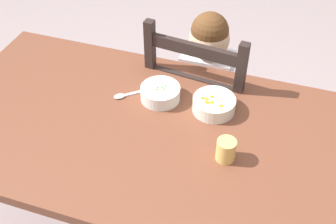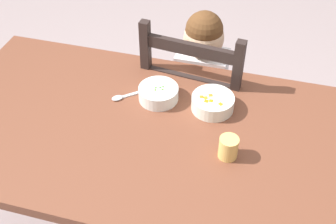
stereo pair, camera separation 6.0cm
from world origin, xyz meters
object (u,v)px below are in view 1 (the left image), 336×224
object	(u,v)px
bowl_of_peas	(160,93)
drinking_cup	(226,150)
dining_table	(155,149)
child_figure	(204,83)
dining_chair	(202,111)
spoon	(125,95)
bowl_of_carrots	(214,104)

from	to	relation	value
bowl_of_peas	drinking_cup	size ratio (longest dim) A/B	1.91
dining_table	bowl_of_peas	size ratio (longest dim) A/B	10.56
child_figure	dining_chair	bearing A→B (deg)	132.92
dining_chair	spoon	bearing A→B (deg)	-125.39
child_figure	drinking_cup	xyz separation A→B (m)	(0.20, -0.51, 0.16)
spoon	drinking_cup	bearing A→B (deg)	-23.36
bowl_of_carrots	spoon	bearing A→B (deg)	-175.09
bowl_of_carrots	drinking_cup	world-z (taller)	drinking_cup
spoon	bowl_of_carrots	bearing A→B (deg)	4.91
dining_chair	drinking_cup	size ratio (longest dim) A/B	12.46
dining_chair	bowl_of_carrots	world-z (taller)	dining_chair
child_figure	bowl_of_peas	distance (m)	0.34
dining_table	dining_chair	xyz separation A→B (m)	(0.06, 0.46, -0.19)
bowl_of_carrots	drinking_cup	xyz separation A→B (m)	(0.09, -0.22, 0.01)
dining_chair	drinking_cup	world-z (taller)	dining_chair
dining_chair	bowl_of_peas	distance (m)	0.45
child_figure	dining_table	bearing A→B (deg)	-98.70
drinking_cup	dining_table	bearing A→B (deg)	168.82
dining_table	bowl_of_carrots	world-z (taller)	bowl_of_carrots
bowl_of_peas	spoon	world-z (taller)	bowl_of_peas
child_figure	bowl_of_carrots	distance (m)	0.34
child_figure	drinking_cup	distance (m)	0.57
dining_table	drinking_cup	distance (m)	0.31
dining_chair	spoon	xyz separation A→B (m)	(-0.23, -0.33, 0.30)
bowl_of_peas	dining_chair	bearing A→B (deg)	71.82
drinking_cup	dining_chair	bearing A→B (deg)	111.37
child_figure	spoon	size ratio (longest dim) A/B	8.19
dining_chair	bowl_of_carrots	size ratio (longest dim) A/B	6.26
dining_chair	bowl_of_carrots	distance (m)	0.45
dining_table	child_figure	distance (m)	0.46
dining_chair	child_figure	distance (m)	0.17
bowl_of_peas	dining_table	bearing A→B (deg)	-78.43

